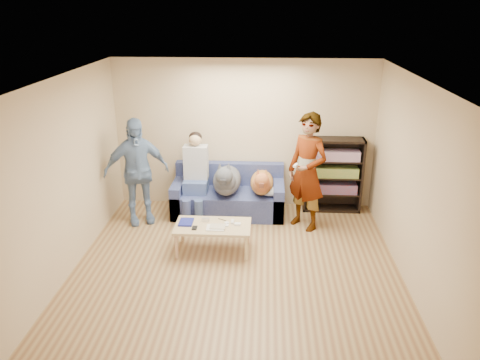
# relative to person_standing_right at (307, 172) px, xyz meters

# --- Properties ---
(ground) EXTENTS (5.00, 5.00, 0.00)m
(ground) POSITION_rel_person_standing_right_xyz_m (-1.04, -1.61, -0.95)
(ground) COLOR brown
(ground) RESTS_ON ground
(ceiling) EXTENTS (5.00, 5.00, 0.00)m
(ceiling) POSITION_rel_person_standing_right_xyz_m (-1.04, -1.61, 1.65)
(ceiling) COLOR white
(ceiling) RESTS_ON ground
(wall_back) EXTENTS (4.50, 0.00, 4.50)m
(wall_back) POSITION_rel_person_standing_right_xyz_m (-1.04, 0.89, 0.35)
(wall_back) COLOR tan
(wall_back) RESTS_ON ground
(wall_front) EXTENTS (4.50, 0.00, 4.50)m
(wall_front) POSITION_rel_person_standing_right_xyz_m (-1.04, -4.11, 0.35)
(wall_front) COLOR tan
(wall_front) RESTS_ON ground
(wall_left) EXTENTS (0.00, 5.00, 5.00)m
(wall_left) POSITION_rel_person_standing_right_xyz_m (-3.29, -1.61, 0.35)
(wall_left) COLOR tan
(wall_left) RESTS_ON ground
(wall_right) EXTENTS (0.00, 5.00, 5.00)m
(wall_right) POSITION_rel_person_standing_right_xyz_m (1.21, -1.61, 0.35)
(wall_right) COLOR tan
(wall_right) RESTS_ON ground
(blanket) EXTENTS (0.37, 0.31, 0.13)m
(blanket) POSITION_rel_person_standing_right_xyz_m (-0.57, 0.28, -0.46)
(blanket) COLOR #B9B8BD
(blanket) RESTS_ON sofa
(person_standing_right) EXTENTS (0.82, 0.80, 1.90)m
(person_standing_right) POSITION_rel_person_standing_right_xyz_m (0.00, 0.00, 0.00)
(person_standing_right) COLOR gray
(person_standing_right) RESTS_ON ground
(person_standing_left) EXTENTS (1.13, 0.81, 1.78)m
(person_standing_left) POSITION_rel_person_standing_right_xyz_m (-2.74, 0.03, -0.06)
(person_standing_left) COLOR #6D89AF
(person_standing_left) RESTS_ON ground
(held_controller) EXTENTS (0.09, 0.14, 0.03)m
(held_controller) POSITION_rel_person_standing_right_xyz_m (-0.20, -0.20, 0.18)
(held_controller) COLOR white
(held_controller) RESTS_ON person_standing_right
(notebook_blue) EXTENTS (0.20, 0.26, 0.03)m
(notebook_blue) POSITION_rel_person_standing_right_xyz_m (-1.81, -0.84, -0.52)
(notebook_blue) COLOR navy
(notebook_blue) RESTS_ON coffee_table
(papers) EXTENTS (0.26, 0.20, 0.02)m
(papers) POSITION_rel_person_standing_right_xyz_m (-1.36, -0.99, -0.52)
(papers) COLOR silver
(papers) RESTS_ON coffee_table
(magazine) EXTENTS (0.22, 0.17, 0.01)m
(magazine) POSITION_rel_person_standing_right_xyz_m (-1.33, -0.97, -0.51)
(magazine) COLOR #B5A891
(magazine) RESTS_ON coffee_table
(camera_silver) EXTENTS (0.11, 0.06, 0.05)m
(camera_silver) POSITION_rel_person_standing_right_xyz_m (-1.53, -0.77, -0.50)
(camera_silver) COLOR silver
(camera_silver) RESTS_ON coffee_table
(controller_a) EXTENTS (0.04, 0.13, 0.03)m
(controller_a) POSITION_rel_person_standing_right_xyz_m (-1.13, -0.79, -0.51)
(controller_a) COLOR silver
(controller_a) RESTS_ON coffee_table
(controller_b) EXTENTS (0.09, 0.06, 0.03)m
(controller_b) POSITION_rel_person_standing_right_xyz_m (-1.05, -0.87, -0.51)
(controller_b) COLOR white
(controller_b) RESTS_ON coffee_table
(headphone_cup_a) EXTENTS (0.07, 0.07, 0.02)m
(headphone_cup_a) POSITION_rel_person_standing_right_xyz_m (-1.21, -0.91, -0.52)
(headphone_cup_a) COLOR silver
(headphone_cup_a) RESTS_ON coffee_table
(headphone_cup_b) EXTENTS (0.07, 0.07, 0.02)m
(headphone_cup_b) POSITION_rel_person_standing_right_xyz_m (-1.21, -0.83, -0.52)
(headphone_cup_b) COLOR white
(headphone_cup_b) RESTS_ON coffee_table
(pen_orange) EXTENTS (0.13, 0.06, 0.01)m
(pen_orange) POSITION_rel_person_standing_right_xyz_m (-1.43, -1.05, -0.52)
(pen_orange) COLOR #C8531C
(pen_orange) RESTS_ON coffee_table
(pen_black) EXTENTS (0.13, 0.08, 0.01)m
(pen_black) POSITION_rel_person_standing_right_xyz_m (-1.29, -0.71, -0.52)
(pen_black) COLOR black
(pen_black) RESTS_ON coffee_table
(wallet) EXTENTS (0.07, 0.12, 0.02)m
(wallet) POSITION_rel_person_standing_right_xyz_m (-1.66, -1.01, -0.52)
(wallet) COLOR black
(wallet) RESTS_ON coffee_table
(sofa) EXTENTS (1.90, 0.85, 0.82)m
(sofa) POSITION_rel_person_standing_right_xyz_m (-1.29, 0.48, -0.67)
(sofa) COLOR #515B93
(sofa) RESTS_ON ground
(person_seated) EXTENTS (0.40, 0.73, 1.47)m
(person_seated) POSITION_rel_person_standing_right_xyz_m (-1.84, 0.36, -0.18)
(person_seated) COLOR #435E94
(person_seated) RESTS_ON sofa
(dog_gray) EXTENTS (0.47, 1.28, 0.68)m
(dog_gray) POSITION_rel_person_standing_right_xyz_m (-1.31, 0.31, -0.28)
(dog_gray) COLOR #51555C
(dog_gray) RESTS_ON sofa
(dog_tan) EXTENTS (0.39, 1.15, 0.57)m
(dog_tan) POSITION_rel_person_standing_right_xyz_m (-0.72, 0.34, -0.32)
(dog_tan) COLOR #BF7E3A
(dog_tan) RESTS_ON sofa
(coffee_table) EXTENTS (1.10, 0.60, 0.42)m
(coffee_table) POSITION_rel_person_standing_right_xyz_m (-1.41, -0.89, -0.57)
(coffee_table) COLOR tan
(coffee_table) RESTS_ON ground
(bookshelf) EXTENTS (1.00, 0.34, 1.30)m
(bookshelf) POSITION_rel_person_standing_right_xyz_m (0.51, 0.72, -0.27)
(bookshelf) COLOR black
(bookshelf) RESTS_ON ground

